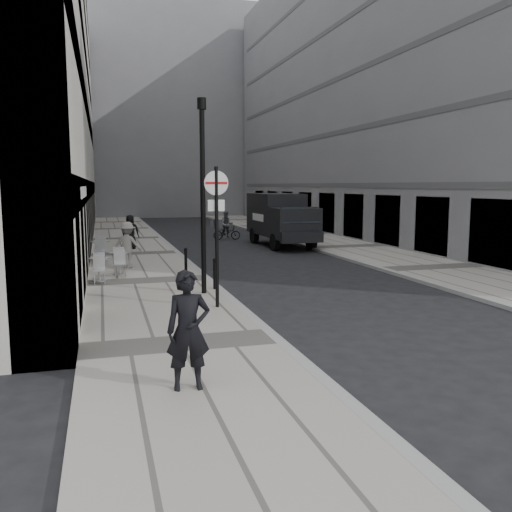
{
  "coord_description": "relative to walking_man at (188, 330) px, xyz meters",
  "views": [
    {
      "loc": [
        -3.47,
        -8.04,
        3.32
      ],
      "look_at": [
        0.55,
        6.03,
        1.4
      ],
      "focal_mm": 38.0,
      "sensor_mm": 36.0,
      "label": 1
    }
  ],
  "objects": [
    {
      "name": "lamppost",
      "position": [
        1.63,
        7.5,
        2.21
      ],
      "size": [
        0.26,
        0.26,
        5.67
      ],
      "color": "black",
      "rests_on": "sidewalk"
    },
    {
      "name": "ground",
      "position": [
        2.23,
        -0.17,
        -1.07
      ],
      "size": [
        120.0,
        120.0,
        0.0
      ],
      "primitive_type": "plane",
      "color": "black",
      "rests_on": "ground"
    },
    {
      "name": "far_sidewalk",
      "position": [
        11.23,
        17.83,
        -1.01
      ],
      "size": [
        4.0,
        60.0,
        0.12
      ],
      "primitive_type": "cube",
      "color": "#9B958C",
      "rests_on": "ground"
    },
    {
      "name": "walking_man",
      "position": [
        0.0,
        0.0,
        0.0
      ],
      "size": [
        0.71,
        0.49,
        1.89
      ],
      "primitive_type": "imported",
      "rotation": [
        0.0,
        0.0,
        -0.05
      ],
      "color": "black",
      "rests_on": "sidewalk"
    },
    {
      "name": "cafe_table_far",
      "position": [
        -1.37,
        10.48,
        -0.49
      ],
      "size": [
        0.7,
        1.59,
        0.91
      ],
      "color": "silver",
      "rests_on": "sidewalk"
    },
    {
      "name": "cafe_table_mid",
      "position": [
        -0.68,
        11.66,
        -0.47
      ],
      "size": [
        0.73,
        1.66,
        0.94
      ],
      "color": "#ABABAD",
      "rests_on": "sidewalk"
    },
    {
      "name": "cyclist",
      "position": [
        6.09,
        23.95,
        -0.38
      ],
      "size": [
        1.69,
        0.82,
        1.75
      ],
      "rotation": [
        0.0,
        0.0,
        -0.16
      ],
      "color": "black",
      "rests_on": "ground"
    },
    {
      "name": "cafe_table_near",
      "position": [
        -1.32,
        15.41,
        -0.43
      ],
      "size": [
        0.79,
        1.78,
        1.01
      ],
      "color": "#AEAEB0",
      "rests_on": "sidewalk"
    },
    {
      "name": "pedestrian_b",
      "position": [
        -0.32,
        13.19,
        -0.05
      ],
      "size": [
        1.31,
        0.99,
        1.8
      ],
      "primitive_type": "imported",
      "rotation": [
        0.0,
        0.0,
        2.83
      ],
      "color": "gray",
      "rests_on": "sidewalk"
    },
    {
      "name": "sidewalk",
      "position": [
        0.23,
        17.83,
        -1.01
      ],
      "size": [
        4.0,
        60.0,
        0.12
      ],
      "primitive_type": "cube",
      "color": "#9B958C",
      "rests_on": "ground"
    },
    {
      "name": "building_far",
      "position": [
        3.73,
        55.83,
        9.93
      ],
      "size": [
        24.0,
        16.0,
        22.0
      ],
      "primitive_type": "cube",
      "color": "slate",
      "rests_on": "ground"
    },
    {
      "name": "building_right",
      "position": [
        16.23,
        24.33,
        8.93
      ],
      "size": [
        6.0,
        45.0,
        20.0
      ],
      "primitive_type": "cube",
      "color": "slate",
      "rests_on": "ground"
    },
    {
      "name": "panel_van",
      "position": [
        8.15,
        19.84,
        0.54
      ],
      "size": [
        2.32,
        6.08,
        2.85
      ],
      "rotation": [
        0.0,
        0.0,
        0.01
      ],
      "color": "black",
      "rests_on": "ground"
    },
    {
      "name": "pedestrian_c",
      "position": [
        0.13,
        19.69,
        -0.08
      ],
      "size": [
        0.94,
        0.71,
        1.72
      ],
      "primitive_type": "imported",
      "rotation": [
        0.0,
        0.0,
        2.93
      ],
      "color": "black",
      "rests_on": "sidewalk"
    },
    {
      "name": "pedestrian_a",
      "position": [
        0.2,
        20.32,
        -0.16
      ],
      "size": [
        1.0,
        0.69,
        1.57
      ],
      "primitive_type": "imported",
      "rotation": [
        0.0,
        0.0,
        3.51
      ],
      "color": "#4C4C50",
      "rests_on": "sidewalk"
    },
    {
      "name": "bollard_far",
      "position": [
        1.73,
        11.74,
        -0.54
      ],
      "size": [
        0.11,
        0.11,
        0.82
      ],
      "primitive_type": "cylinder",
      "color": "black",
      "rests_on": "sidewalk"
    },
    {
      "name": "bollard_near",
      "position": [
        2.08,
        8.04,
        -0.49
      ],
      "size": [
        0.12,
        0.12,
        0.9
      ],
      "primitive_type": "cylinder",
      "color": "black",
      "rests_on": "sidewalk"
    },
    {
      "name": "sign_post",
      "position": [
        1.63,
        5.56,
        1.41
      ],
      "size": [
        0.63,
        0.1,
        3.67
      ],
      "rotation": [
        0.0,
        0.0,
        0.02
      ],
      "color": "black",
      "rests_on": "sidewalk"
    },
    {
      "name": "building_left",
      "position": [
        -3.77,
        24.33,
        7.93
      ],
      "size": [
        4.0,
        45.0,
        18.0
      ],
      "primitive_type": "cube",
      "color": "beige",
      "rests_on": "ground"
    }
  ]
}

